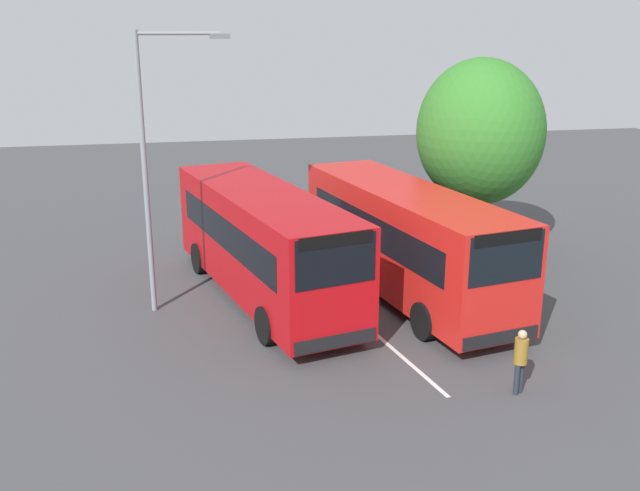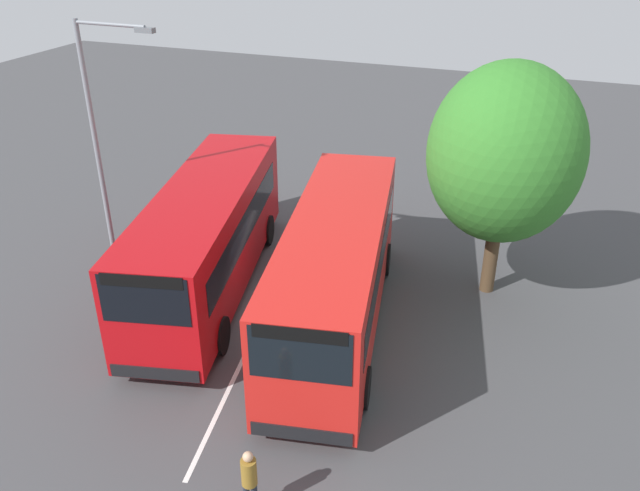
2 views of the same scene
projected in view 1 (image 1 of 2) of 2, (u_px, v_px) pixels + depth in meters
The scene contains 7 objects.
ground_plane at pixel (334, 298), 23.06m from camera, with size 68.61×68.61×0.00m, color #424244.
bus_far_left at pixel (263, 241), 22.48m from camera, with size 10.58×4.81×3.47m.
bus_center_left at pixel (406, 238), 22.78m from camera, with size 10.57×4.40×3.47m.
pedestrian at pixel (521, 357), 16.78m from camera, with size 0.43×0.43×1.61m.
street_lamp at pixel (153, 156), 20.75m from camera, with size 0.23×2.67×8.23m.
depot_tree at pixel (480, 132), 26.16m from camera, with size 5.04×4.54×7.29m.
lane_stripe_outer_left at pixel (334, 298), 23.06m from camera, with size 13.94×0.12×0.01m, color silver.
Camera 1 is at (21.05, -4.82, 8.29)m, focal length 40.52 mm.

